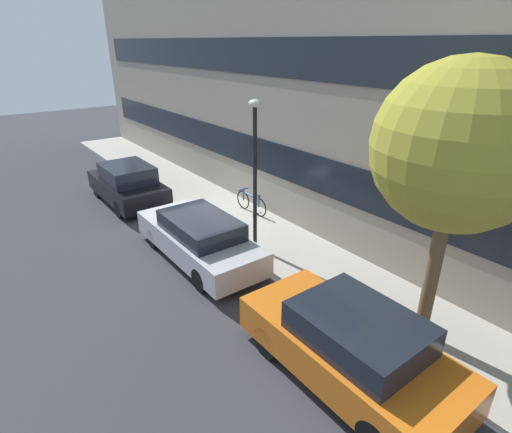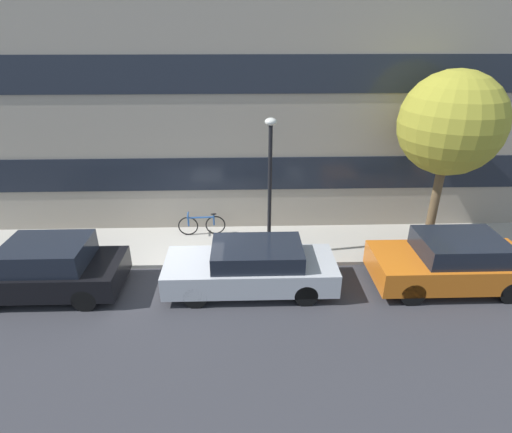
{
  "view_description": "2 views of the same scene",
  "coord_description": "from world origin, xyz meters",
  "px_view_note": "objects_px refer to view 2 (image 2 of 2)",
  "views": [
    {
      "loc": [
        10.8,
        -5.63,
        5.6
      ],
      "look_at": [
        2.94,
        0.26,
        1.25
      ],
      "focal_mm": 28.0,
      "sensor_mm": 36.0,
      "label": 1
    },
    {
      "loc": [
        1.93,
        -9.98,
        6.39
      ],
      "look_at": [
        2.25,
        0.55,
        1.39
      ],
      "focal_mm": 28.0,
      "sensor_mm": 36.0,
      "label": 2
    }
  ],
  "objects_px": {
    "lamp_post": "(270,174)",
    "street_tree": "(451,124)",
    "parked_car_black": "(46,269)",
    "parked_car_silver": "(252,267)",
    "fire_hydrant": "(36,249)",
    "bicycle": "(202,224)",
    "parked_car_orange": "(452,262)"
  },
  "relations": [
    {
      "from": "fire_hydrant",
      "to": "lamp_post",
      "type": "distance_m",
      "value": 7.27
    },
    {
      "from": "parked_car_black",
      "to": "parked_car_orange",
      "type": "distance_m",
      "value": 10.69
    },
    {
      "from": "fire_hydrant",
      "to": "lamp_post",
      "type": "xyz_separation_m",
      "value": [
        6.91,
        -0.04,
        2.26
      ]
    },
    {
      "from": "parked_car_black",
      "to": "fire_hydrant",
      "type": "distance_m",
      "value": 1.88
    },
    {
      "from": "parked_car_black",
      "to": "bicycle",
      "type": "relative_size",
      "value": 2.54
    },
    {
      "from": "bicycle",
      "to": "fire_hydrant",
      "type": "bearing_deg",
      "value": 13.04
    },
    {
      "from": "bicycle",
      "to": "street_tree",
      "type": "distance_m",
      "value": 8.02
    },
    {
      "from": "parked_car_orange",
      "to": "street_tree",
      "type": "height_order",
      "value": "street_tree"
    },
    {
      "from": "parked_car_black",
      "to": "parked_car_silver",
      "type": "distance_m",
      "value": 5.34
    },
    {
      "from": "bicycle",
      "to": "parked_car_orange",
      "type": "bearing_deg",
      "value": 153.92
    },
    {
      "from": "parked_car_silver",
      "to": "fire_hydrant",
      "type": "distance_m",
      "value": 6.56
    },
    {
      "from": "lamp_post",
      "to": "street_tree",
      "type": "bearing_deg",
      "value": 4.93
    },
    {
      "from": "parked_car_silver",
      "to": "fire_hydrant",
      "type": "height_order",
      "value": "parked_car_silver"
    },
    {
      "from": "parked_car_black",
      "to": "lamp_post",
      "type": "distance_m",
      "value": 6.39
    },
    {
      "from": "street_tree",
      "to": "parked_car_black",
      "type": "bearing_deg",
      "value": -169.92
    },
    {
      "from": "parked_car_black",
      "to": "street_tree",
      "type": "xyz_separation_m",
      "value": [
        10.9,
        1.94,
        3.25
      ]
    },
    {
      "from": "fire_hydrant",
      "to": "bicycle",
      "type": "relative_size",
      "value": 0.43
    },
    {
      "from": "bicycle",
      "to": "parked_car_silver",
      "type": "bearing_deg",
      "value": 115.45
    },
    {
      "from": "parked_car_orange",
      "to": "fire_hydrant",
      "type": "distance_m",
      "value": 11.82
    },
    {
      "from": "parked_car_black",
      "to": "lamp_post",
      "type": "height_order",
      "value": "lamp_post"
    },
    {
      "from": "parked_car_orange",
      "to": "lamp_post",
      "type": "distance_m",
      "value": 5.41
    },
    {
      "from": "bicycle",
      "to": "lamp_post",
      "type": "bearing_deg",
      "value": 143.13
    },
    {
      "from": "parked_car_black",
      "to": "street_tree",
      "type": "relative_size",
      "value": 0.75
    },
    {
      "from": "parked_car_black",
      "to": "lamp_post",
      "type": "xyz_separation_m",
      "value": [
        5.89,
        1.5,
        1.99
      ]
    },
    {
      "from": "bicycle",
      "to": "street_tree",
      "type": "height_order",
      "value": "street_tree"
    },
    {
      "from": "parked_car_orange",
      "to": "lamp_post",
      "type": "height_order",
      "value": "lamp_post"
    },
    {
      "from": "parked_car_silver",
      "to": "bicycle",
      "type": "xyz_separation_m",
      "value": [
        -1.6,
        2.93,
        -0.17
      ]
    },
    {
      "from": "fire_hydrant",
      "to": "street_tree",
      "type": "distance_m",
      "value": 12.44
    },
    {
      "from": "parked_car_black",
      "to": "street_tree",
      "type": "bearing_deg",
      "value": -169.92
    },
    {
      "from": "street_tree",
      "to": "bicycle",
      "type": "bearing_deg",
      "value": 172.08
    },
    {
      "from": "fire_hydrant",
      "to": "street_tree",
      "type": "bearing_deg",
      "value": 1.87
    },
    {
      "from": "street_tree",
      "to": "lamp_post",
      "type": "relative_size",
      "value": 1.28
    }
  ]
}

